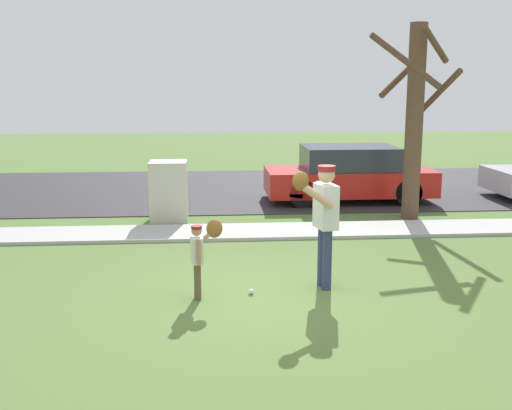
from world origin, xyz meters
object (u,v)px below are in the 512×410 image
at_px(person_child, 202,248).
at_px(street_tree_near, 415,115).
at_px(person_adult, 323,213).
at_px(parked_hatchback_red, 349,174).
at_px(utility_cabinet, 169,191).
at_px(baseball, 251,292).

relative_size(person_child, street_tree_near, 0.26).
height_order(person_adult, parked_hatchback_red, person_adult).
bearing_deg(person_adult, street_tree_near, -132.41).
bearing_deg(person_child, person_adult, -1.81).
xyz_separation_m(street_tree_near, parked_hatchback_red, (-0.89, 2.01, -1.52)).
bearing_deg(utility_cabinet, baseball, -73.45).
bearing_deg(utility_cabinet, person_child, -81.23).
bearing_deg(utility_cabinet, street_tree_near, -2.25).
distance_m(baseball, utility_cabinet, 4.97).
bearing_deg(street_tree_near, person_adult, -121.90).
bearing_deg(person_adult, baseball, -0.41).
height_order(person_child, utility_cabinet, utility_cabinet).
bearing_deg(baseball, utility_cabinet, 106.55).
distance_m(person_child, baseball, 0.93).
height_order(person_child, street_tree_near, street_tree_near).
xyz_separation_m(baseball, utility_cabinet, (-1.41, 4.73, 0.59)).
distance_m(person_adult, parked_hatchback_red, 6.62).
height_order(person_adult, baseball, person_adult).
bearing_deg(baseball, person_adult, 10.10).
xyz_separation_m(person_adult, utility_cabinet, (-2.42, 4.55, -0.46)).
relative_size(street_tree_near, parked_hatchback_red, 1.01).
relative_size(person_child, utility_cabinet, 0.84).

